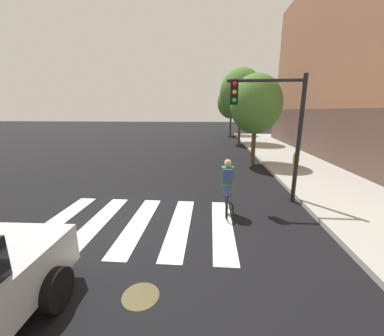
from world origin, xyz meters
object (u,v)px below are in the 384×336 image
at_px(street_tree_near, 256,104).
at_px(street_tree_far, 231,102).
at_px(manhole_cover, 141,296).
at_px(fire_hydrant, 295,159).
at_px(traffic_light_near, 275,118).
at_px(cyclist, 227,186).
at_px(street_tree_mid, 241,93).

height_order(street_tree_near, street_tree_far, street_tree_far).
xyz_separation_m(manhole_cover, fire_hydrant, (5.73, 9.38, 0.53)).
xyz_separation_m(traffic_light_near, street_tree_near, (0.45, 5.79, 0.56)).
distance_m(fire_hydrant, street_tree_far, 17.53).
distance_m(cyclist, street_tree_far, 23.18).
height_order(cyclist, street_tree_far, street_tree_far).
height_order(manhole_cover, fire_hydrant, fire_hydrant).
height_order(manhole_cover, street_tree_mid, street_tree_mid).
distance_m(traffic_light_near, fire_hydrant, 5.91).
bearing_deg(street_tree_near, fire_hydrant, -25.36).
bearing_deg(street_tree_far, traffic_light_near, -91.15).
xyz_separation_m(traffic_light_near, street_tree_far, (0.44, 21.85, 1.18)).
bearing_deg(traffic_light_near, cyclist, -146.03).
height_order(manhole_cover, street_tree_near, street_tree_near).
height_order(cyclist, street_tree_mid, street_tree_mid).
bearing_deg(street_tree_far, fire_hydrant, -83.02).
height_order(cyclist, street_tree_near, street_tree_near).
distance_m(fire_hydrant, street_tree_mid, 10.82).
distance_m(manhole_cover, street_tree_far, 26.98).
xyz_separation_m(street_tree_mid, street_tree_far, (-0.24, 7.20, -0.59)).
xyz_separation_m(cyclist, street_tree_far, (1.96, 22.88, 3.20)).
height_order(traffic_light_near, street_tree_far, street_tree_far).
height_order(manhole_cover, traffic_light_near, traffic_light_near).
bearing_deg(manhole_cover, street_tree_near, 70.61).
bearing_deg(street_tree_mid, traffic_light_near, -92.65).
relative_size(manhole_cover, street_tree_mid, 0.09).
bearing_deg(street_tree_far, cyclist, -94.89).
xyz_separation_m(traffic_light_near, fire_hydrant, (2.52, 4.81, -2.33)).
distance_m(fire_hydrant, street_tree_near, 3.69).
relative_size(fire_hydrant, street_tree_mid, 0.11).
bearing_deg(manhole_cover, traffic_light_near, 54.99).
relative_size(traffic_light_near, street_tree_mid, 0.61).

